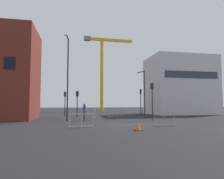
% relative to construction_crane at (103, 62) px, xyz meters
% --- Properties ---
extents(ground, '(160.00, 160.00, 0.00)m').
position_rel_construction_crane_xyz_m(ground, '(-3.20, -37.11, -13.39)').
color(ground, black).
extents(office_block, '(11.02, 7.58, 10.08)m').
position_rel_construction_crane_xyz_m(office_block, '(10.86, -21.95, -8.35)').
color(office_block, silver).
rests_on(office_block, ground).
extents(construction_crane, '(13.82, 1.22, 20.50)m').
position_rel_construction_crane_xyz_m(construction_crane, '(0.00, 0.00, 0.00)').
color(construction_crane, gold).
rests_on(construction_crane, ground).
extents(streetlamp_tall, '(0.45, 1.54, 9.01)m').
position_rel_construction_crane_xyz_m(streetlamp_tall, '(-8.39, -32.52, -8.24)').
color(streetlamp_tall, black).
rests_on(streetlamp_tall, ground).
extents(streetlamp_short, '(0.81, 1.37, 6.40)m').
position_rel_construction_crane_xyz_m(streetlamp_short, '(1.74, -28.29, -9.60)').
color(streetlamp_short, '#2D2D30').
rests_on(streetlamp_short, ground).
extents(traffic_light_near, '(0.39, 0.33, 3.53)m').
position_rel_construction_crane_xyz_m(traffic_light_near, '(-7.25, -27.08, -11.00)').
color(traffic_light_near, black).
rests_on(traffic_light_near, ground).
extents(traffic_light_median, '(0.36, 0.37, 3.60)m').
position_rel_construction_crane_xyz_m(traffic_light_median, '(-9.00, -23.85, -10.95)').
color(traffic_light_median, '#232326').
rests_on(traffic_light_median, ground).
extents(traffic_light_far, '(0.39, 0.35, 4.16)m').
position_rel_construction_crane_xyz_m(traffic_light_far, '(0.88, -33.41, -10.61)').
color(traffic_light_far, '#2D2D30').
rests_on(traffic_light_far, ground).
extents(traffic_light_island, '(0.30, 0.39, 4.03)m').
position_rel_construction_crane_xyz_m(traffic_light_island, '(2.21, -25.75, -10.69)').
color(traffic_light_island, black).
rests_on(traffic_light_island, ground).
extents(pedestrian_walking, '(0.34, 0.34, 1.87)m').
position_rel_construction_crane_xyz_m(pedestrian_walking, '(-6.53, -32.19, -12.30)').
color(pedestrian_walking, '#4C4C51').
rests_on(pedestrian_walking, ground).
extents(safety_barrier_right_run, '(2.05, 0.35, 1.08)m').
position_rel_construction_crane_xyz_m(safety_barrier_right_run, '(-1.99, -27.27, -12.83)').
color(safety_barrier_right_run, '#9EA0A5').
rests_on(safety_barrier_right_run, ground).
extents(safety_barrier_front, '(0.32, 2.12, 1.08)m').
position_rel_construction_crane_xyz_m(safety_barrier_front, '(-5.13, -29.69, -12.83)').
color(safety_barrier_front, '#9EA0A5').
rests_on(safety_barrier_front, ground).
extents(safety_barrier_left_run, '(2.01, 0.33, 1.08)m').
position_rel_construction_crane_xyz_m(safety_barrier_left_run, '(-7.06, -38.61, -12.83)').
color(safety_barrier_left_run, '#B2B5BA').
rests_on(safety_barrier_left_run, ground).
extents(safety_barrier_mid_span, '(1.98, 0.27, 1.08)m').
position_rel_construction_crane_xyz_m(safety_barrier_mid_span, '(-0.35, -38.98, -12.83)').
color(safety_barrier_mid_span, '#9EA0A5').
rests_on(safety_barrier_mid_span, ground).
extents(traffic_cone_orange, '(0.56, 0.56, 0.57)m').
position_rel_construction_crane_xyz_m(traffic_cone_orange, '(-3.30, -41.03, -13.13)').
color(traffic_cone_orange, black).
rests_on(traffic_cone_orange, ground).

